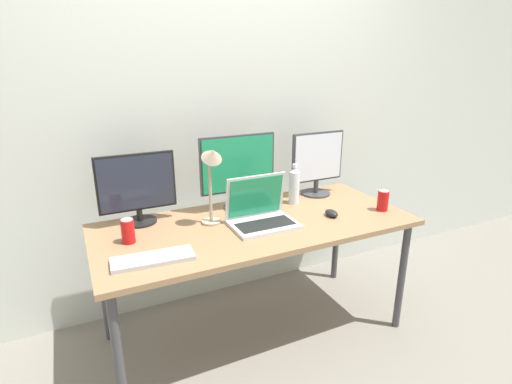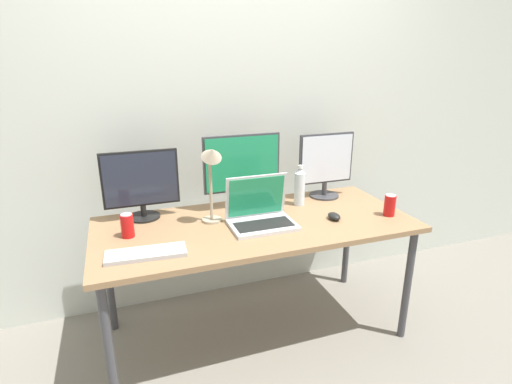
{
  "view_description": "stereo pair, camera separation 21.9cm",
  "coord_description": "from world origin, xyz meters",
  "px_view_note": "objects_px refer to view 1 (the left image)",
  "views": [
    {
      "loc": [
        -0.9,
        -1.88,
        1.62
      ],
      "look_at": [
        0.0,
        0.0,
        0.92
      ],
      "focal_mm": 28.0,
      "sensor_mm": 36.0,
      "label": 1
    },
    {
      "loc": [
        -0.69,
        -1.96,
        1.62
      ],
      "look_at": [
        0.0,
        0.0,
        0.92
      ],
      "focal_mm": 28.0,
      "sensor_mm": 36.0,
      "label": 2
    }
  ],
  "objects_px": {
    "monitor_left": "(137,187)",
    "soda_can_by_laptop": "(128,231)",
    "water_bottle": "(294,185)",
    "desk_lamp": "(212,171)",
    "monitor_center": "(237,169)",
    "mouse_by_keyboard": "(332,213)",
    "laptop_silver": "(261,214)",
    "soda_can_near_keyboard": "(383,201)",
    "monitor_right": "(317,162)",
    "keyboard_main": "(153,259)",
    "work_desk": "(256,232)"
  },
  "relations": [
    {
      "from": "monitor_right",
      "to": "keyboard_main",
      "type": "distance_m",
      "value": 1.3
    },
    {
      "from": "soda_can_by_laptop",
      "to": "monitor_left",
      "type": "bearing_deg",
      "value": 67.56
    },
    {
      "from": "water_bottle",
      "to": "desk_lamp",
      "type": "xyz_separation_m",
      "value": [
        -0.58,
        -0.12,
        0.2
      ]
    },
    {
      "from": "laptop_silver",
      "to": "soda_can_near_keyboard",
      "type": "bearing_deg",
      "value": -9.78
    },
    {
      "from": "water_bottle",
      "to": "soda_can_near_keyboard",
      "type": "relative_size",
      "value": 2.03
    },
    {
      "from": "laptop_silver",
      "to": "desk_lamp",
      "type": "relative_size",
      "value": 0.77
    },
    {
      "from": "monitor_right",
      "to": "water_bottle",
      "type": "relative_size",
      "value": 1.66
    },
    {
      "from": "monitor_right",
      "to": "soda_can_near_keyboard",
      "type": "xyz_separation_m",
      "value": [
        0.19,
        -0.43,
        -0.16
      ]
    },
    {
      "from": "monitor_center",
      "to": "desk_lamp",
      "type": "height_order",
      "value": "desk_lamp"
    },
    {
      "from": "monitor_center",
      "to": "desk_lamp",
      "type": "xyz_separation_m",
      "value": [
        -0.23,
        -0.19,
        0.06
      ]
    },
    {
      "from": "water_bottle",
      "to": "monitor_left",
      "type": "bearing_deg",
      "value": 174.01
    },
    {
      "from": "mouse_by_keyboard",
      "to": "soda_can_near_keyboard",
      "type": "bearing_deg",
      "value": -8.49
    },
    {
      "from": "keyboard_main",
      "to": "monitor_right",
      "type": "bearing_deg",
      "value": 25.22
    },
    {
      "from": "mouse_by_keyboard",
      "to": "water_bottle",
      "type": "distance_m",
      "value": 0.32
    },
    {
      "from": "keyboard_main",
      "to": "soda_can_by_laptop",
      "type": "bearing_deg",
      "value": 109.64
    },
    {
      "from": "laptop_silver",
      "to": "water_bottle",
      "type": "xyz_separation_m",
      "value": [
        0.34,
        0.21,
        0.06
      ]
    },
    {
      "from": "laptop_silver",
      "to": "keyboard_main",
      "type": "height_order",
      "value": "laptop_silver"
    },
    {
      "from": "mouse_by_keyboard",
      "to": "soda_can_by_laptop",
      "type": "relative_size",
      "value": 0.75
    },
    {
      "from": "monitor_center",
      "to": "keyboard_main",
      "type": "bearing_deg",
      "value": -143.66
    },
    {
      "from": "laptop_silver",
      "to": "water_bottle",
      "type": "relative_size",
      "value": 1.39
    },
    {
      "from": "keyboard_main",
      "to": "desk_lamp",
      "type": "bearing_deg",
      "value": 37.59
    },
    {
      "from": "soda_can_by_laptop",
      "to": "desk_lamp",
      "type": "relative_size",
      "value": 0.27
    },
    {
      "from": "laptop_silver",
      "to": "work_desk",
      "type": "bearing_deg",
      "value": 111.54
    },
    {
      "from": "soda_can_near_keyboard",
      "to": "desk_lamp",
      "type": "relative_size",
      "value": 0.27
    },
    {
      "from": "laptop_silver",
      "to": "soda_can_near_keyboard",
      "type": "height_order",
      "value": "laptop_silver"
    },
    {
      "from": "laptop_silver",
      "to": "soda_can_near_keyboard",
      "type": "xyz_separation_m",
      "value": [
        0.76,
        -0.13,
        0.0
      ]
    },
    {
      "from": "work_desk",
      "to": "water_bottle",
      "type": "relative_size",
      "value": 6.94
    },
    {
      "from": "work_desk",
      "to": "monitor_center",
      "type": "height_order",
      "value": "monitor_center"
    },
    {
      "from": "work_desk",
      "to": "mouse_by_keyboard",
      "type": "bearing_deg",
      "value": -14.37
    },
    {
      "from": "monitor_left",
      "to": "soda_can_by_laptop",
      "type": "bearing_deg",
      "value": -112.44
    },
    {
      "from": "laptop_silver",
      "to": "soda_can_by_laptop",
      "type": "relative_size",
      "value": 2.82
    },
    {
      "from": "monitor_right",
      "to": "monitor_left",
      "type": "bearing_deg",
      "value": 179.35
    },
    {
      "from": "keyboard_main",
      "to": "water_bottle",
      "type": "height_order",
      "value": "water_bottle"
    },
    {
      "from": "mouse_by_keyboard",
      "to": "water_bottle",
      "type": "relative_size",
      "value": 0.37
    },
    {
      "from": "monitor_left",
      "to": "keyboard_main",
      "type": "height_order",
      "value": "monitor_left"
    },
    {
      "from": "monitor_center",
      "to": "mouse_by_keyboard",
      "type": "height_order",
      "value": "monitor_center"
    },
    {
      "from": "keyboard_main",
      "to": "mouse_by_keyboard",
      "type": "xyz_separation_m",
      "value": [
        1.06,
        0.09,
        0.01
      ]
    },
    {
      "from": "work_desk",
      "to": "laptop_silver",
      "type": "relative_size",
      "value": 5.0
    },
    {
      "from": "work_desk",
      "to": "soda_can_by_laptop",
      "type": "relative_size",
      "value": 14.1
    },
    {
      "from": "mouse_by_keyboard",
      "to": "monitor_right",
      "type": "bearing_deg",
      "value": 69.62
    },
    {
      "from": "water_bottle",
      "to": "mouse_by_keyboard",
      "type": "bearing_deg",
      "value": -73.89
    },
    {
      "from": "work_desk",
      "to": "soda_can_near_keyboard",
      "type": "height_order",
      "value": "soda_can_near_keyboard"
    },
    {
      "from": "monitor_right",
      "to": "mouse_by_keyboard",
      "type": "bearing_deg",
      "value": -110.63
    },
    {
      "from": "work_desk",
      "to": "soda_can_near_keyboard",
      "type": "distance_m",
      "value": 0.8
    },
    {
      "from": "work_desk",
      "to": "keyboard_main",
      "type": "bearing_deg",
      "value": -161.84
    },
    {
      "from": "work_desk",
      "to": "soda_can_by_laptop",
      "type": "height_order",
      "value": "soda_can_by_laptop"
    },
    {
      "from": "monitor_left",
      "to": "soda_can_by_laptop",
      "type": "height_order",
      "value": "monitor_left"
    },
    {
      "from": "soda_can_by_laptop",
      "to": "mouse_by_keyboard",
      "type": "bearing_deg",
      "value": -7.68
    },
    {
      "from": "monitor_left",
      "to": "soda_can_near_keyboard",
      "type": "distance_m",
      "value": 1.44
    },
    {
      "from": "monitor_right",
      "to": "monitor_center",
      "type": "bearing_deg",
      "value": -178.52
    }
  ]
}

